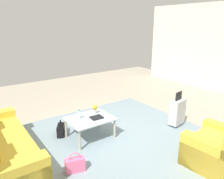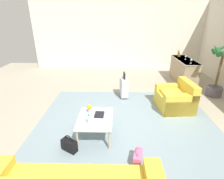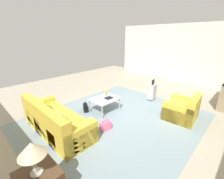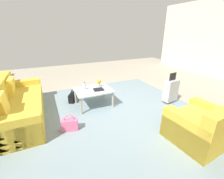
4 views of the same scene
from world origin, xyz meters
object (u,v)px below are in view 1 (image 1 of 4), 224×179
(armchair, at_px, (221,151))
(handbag_pink, at_px, (75,164))
(suitcase_silver, at_px, (177,112))
(coffee_table_book, at_px, (97,117))
(water_bottle, at_px, (79,115))
(flower_vase, at_px, (95,108))
(handbag_black, at_px, (61,130))
(coffee_table, at_px, (90,121))

(armchair, height_order, handbag_pink, armchair)
(suitcase_silver, height_order, handbag_pink, suitcase_silver)
(coffee_table_book, height_order, suitcase_silver, suitcase_silver)
(handbag_pink, bearing_deg, suitcase_silver, -177.14)
(coffee_table_book, relative_size, suitcase_silver, 0.29)
(coffee_table_book, bearing_deg, water_bottle, -26.57)
(water_bottle, xyz_separation_m, handbag_pink, (0.58, 0.94, -0.42))
(armchair, relative_size, flower_vase, 5.03)
(handbag_pink, height_order, handbag_black, same)
(water_bottle, relative_size, coffee_table_book, 0.82)
(flower_vase, relative_size, handbag_black, 0.57)
(suitcase_silver, bearing_deg, armchair, 64.64)
(coffee_table, bearing_deg, handbag_black, -44.33)
(suitcase_silver, relative_size, handbag_black, 2.37)
(coffee_table, xyz_separation_m, flower_vase, (-0.22, -0.15, 0.18))
(coffee_table_book, height_order, handbag_black, coffee_table_book)
(armchair, xyz_separation_m, suitcase_silver, (-0.69, -1.47, 0.07))
(flower_vase, bearing_deg, armchair, 115.12)
(armchair, distance_m, flower_vase, 2.57)
(water_bottle, bearing_deg, handbag_black, -52.86)
(suitcase_silver, distance_m, handbag_black, 2.75)
(coffee_table, relative_size, water_bottle, 4.58)
(water_bottle, xyz_separation_m, handbag_black, (0.28, -0.37, -0.42))
(coffee_table, height_order, flower_vase, flower_vase)
(handbag_pink, bearing_deg, coffee_table_book, -139.89)
(coffee_table_book, bearing_deg, flower_vase, -110.71)
(coffee_table_book, bearing_deg, coffee_table, -30.90)
(flower_vase, xyz_separation_m, suitcase_silver, (-1.78, 0.85, -0.22))
(coffee_table, relative_size, flower_vase, 4.56)
(coffee_table, distance_m, handbag_pink, 1.18)
(flower_vase, bearing_deg, coffee_table_book, 66.50)
(water_bottle, distance_m, handbag_black, 0.62)
(armchair, height_order, handbag_black, armchair)
(armchair, relative_size, handbag_black, 2.88)
(water_bottle, xyz_separation_m, coffee_table_book, (-0.32, 0.18, -0.08))
(coffee_table, distance_m, water_bottle, 0.27)
(armchair, xyz_separation_m, water_bottle, (1.51, -2.27, 0.26))
(coffee_table_book, distance_m, flower_vase, 0.27)
(coffee_table_book, xyz_separation_m, suitcase_silver, (-1.88, 0.62, -0.11))
(water_bottle, bearing_deg, flower_vase, -173.21)
(armchair, distance_m, suitcase_silver, 1.62)
(armchair, relative_size, coffee_table, 1.10)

